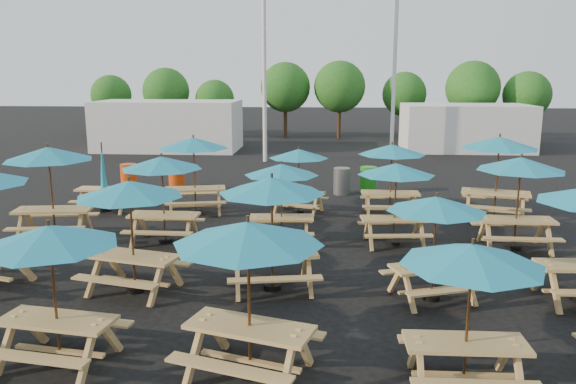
# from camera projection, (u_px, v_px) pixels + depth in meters

# --- Properties ---
(ground) EXTENTS (120.00, 120.00, 0.00)m
(ground) POSITION_uv_depth(u_px,v_px,m) (284.00, 246.00, 14.39)
(ground) COLOR black
(ground) RESTS_ON ground
(picnic_unit_2) EXTENTS (2.57, 2.57, 2.50)m
(picnic_unit_2) POSITION_uv_depth(u_px,v_px,m) (49.00, 159.00, 14.55)
(picnic_unit_2) COLOR tan
(picnic_unit_2) RESTS_ON ground
(picnic_unit_3) EXTENTS (1.75, 1.53, 2.22)m
(picnic_unit_3) POSITION_uv_depth(u_px,v_px,m) (104.00, 183.00, 17.88)
(picnic_unit_3) COLOR tan
(picnic_unit_3) RESTS_ON ground
(picnic_unit_4) EXTENTS (2.28, 2.28, 2.21)m
(picnic_unit_4) POSITION_uv_depth(u_px,v_px,m) (50.00, 243.00, 8.17)
(picnic_unit_4) COLOR tan
(picnic_unit_4) RESTS_ON ground
(picnic_unit_5) EXTENTS (2.56, 2.56, 2.32)m
(picnic_unit_5) POSITION_uv_depth(u_px,v_px,m) (130.00, 195.00, 10.98)
(picnic_unit_5) COLOR tan
(picnic_unit_5) RESTS_ON ground
(picnic_unit_6) EXTENTS (2.13, 2.13, 2.30)m
(picnic_unit_6) POSITION_uv_depth(u_px,v_px,m) (162.00, 168.00, 14.29)
(picnic_unit_6) COLOR tan
(picnic_unit_6) RESTS_ON ground
(picnic_unit_7) EXTENTS (2.60, 2.60, 2.42)m
(picnic_unit_7) POSITION_uv_depth(u_px,v_px,m) (194.00, 147.00, 17.38)
(picnic_unit_7) COLOR tan
(picnic_unit_7) RESTS_ON ground
(picnic_unit_8) EXTENTS (2.68, 2.68, 2.36)m
(picnic_unit_8) POSITION_uv_depth(u_px,v_px,m) (248.00, 242.00, 7.82)
(picnic_unit_8) COLOR tan
(picnic_unit_8) RESTS_ON ground
(picnic_unit_9) EXTENTS (2.48, 2.48, 2.36)m
(picnic_unit_9) POSITION_uv_depth(u_px,v_px,m) (272.00, 192.00, 11.12)
(picnic_unit_9) COLOR tan
(picnic_unit_9) RESTS_ON ground
(picnic_unit_10) EXTENTS (2.03, 2.03, 2.11)m
(picnic_unit_10) POSITION_uv_depth(u_px,v_px,m) (281.00, 174.00, 14.30)
(picnic_unit_10) COLOR tan
(picnic_unit_10) RESTS_ON ground
(picnic_unit_11) EXTENTS (2.30, 2.30, 2.06)m
(picnic_unit_11) POSITION_uv_depth(u_px,v_px,m) (299.00, 157.00, 17.45)
(picnic_unit_11) COLOR tan
(picnic_unit_11) RESTS_ON ground
(picnic_unit_12) EXTENTS (1.96, 1.96, 2.14)m
(picnic_unit_12) POSITION_uv_depth(u_px,v_px,m) (472.00, 263.00, 7.51)
(picnic_unit_12) COLOR tan
(picnic_unit_12) RESTS_ON ground
(picnic_unit_13) EXTENTS (2.40, 2.40, 2.09)m
(picnic_unit_13) POSITION_uv_depth(u_px,v_px,m) (436.00, 210.00, 10.63)
(picnic_unit_13) COLOR tan
(picnic_unit_13) RESTS_ON ground
(picnic_unit_14) EXTENTS (2.12, 2.12, 2.15)m
(picnic_unit_14) POSITION_uv_depth(u_px,v_px,m) (396.00, 174.00, 14.11)
(picnic_unit_14) COLOR tan
(picnic_unit_14) RESTS_ON ground
(picnic_unit_15) EXTENTS (2.06, 2.06, 2.26)m
(picnic_unit_15) POSITION_uv_depth(u_px,v_px,m) (392.00, 154.00, 17.02)
(picnic_unit_15) COLOR tan
(picnic_unit_15) RESTS_ON ground
(picnic_unit_18) EXTENTS (2.19, 2.19, 2.36)m
(picnic_unit_18) POSITION_uv_depth(u_px,v_px,m) (520.00, 169.00, 13.73)
(picnic_unit_18) COLOR tan
(picnic_unit_18) RESTS_ON ground
(picnic_unit_19) EXTENTS (2.82, 2.82, 2.52)m
(picnic_unit_19) POSITION_uv_depth(u_px,v_px,m) (499.00, 147.00, 16.67)
(picnic_unit_19) COLOR tan
(picnic_unit_19) RESTS_ON ground
(waste_bin_0) EXTENTS (0.60, 0.60, 0.97)m
(waste_bin_0) POSITION_uv_depth(u_px,v_px,m) (129.00, 177.00, 21.34)
(waste_bin_0) COLOR #D2400C
(waste_bin_0) RESTS_ON ground
(waste_bin_1) EXTENTS (0.60, 0.60, 0.97)m
(waste_bin_1) POSITION_uv_depth(u_px,v_px,m) (177.00, 178.00, 21.04)
(waste_bin_1) COLOR #D2400C
(waste_bin_1) RESTS_ON ground
(waste_bin_2) EXTENTS (0.60, 0.60, 0.97)m
(waste_bin_2) POSITION_uv_depth(u_px,v_px,m) (342.00, 181.00, 20.46)
(waste_bin_2) COLOR gray
(waste_bin_2) RESTS_ON ground
(waste_bin_3) EXTENTS (0.60, 0.60, 0.97)m
(waste_bin_3) POSITION_uv_depth(u_px,v_px,m) (368.00, 180.00, 20.71)
(waste_bin_3) COLOR #1D8518
(waste_bin_3) RESTS_ON ground
(mast_0) EXTENTS (0.20, 0.20, 12.00)m
(mast_0) POSITION_uv_depth(u_px,v_px,m) (264.00, 38.00, 26.94)
(mast_0) COLOR silver
(mast_0) RESTS_ON ground
(mast_1) EXTENTS (0.20, 0.20, 12.00)m
(mast_1) POSITION_uv_depth(u_px,v_px,m) (396.00, 40.00, 28.47)
(mast_1) COLOR silver
(mast_1) RESTS_ON ground
(event_tent_0) EXTENTS (8.00, 4.00, 2.80)m
(event_tent_0) POSITION_uv_depth(u_px,v_px,m) (169.00, 125.00, 32.20)
(event_tent_0) COLOR silver
(event_tent_0) RESTS_ON ground
(event_tent_1) EXTENTS (7.00, 4.00, 2.60)m
(event_tent_1) POSITION_uv_depth(u_px,v_px,m) (465.00, 127.00, 32.07)
(event_tent_1) COLOR silver
(event_tent_1) RESTS_ON ground
(tree_0) EXTENTS (2.80, 2.80, 4.24)m
(tree_0) POSITION_uv_depth(u_px,v_px,m) (111.00, 95.00, 39.38)
(tree_0) COLOR #382314
(tree_0) RESTS_ON ground
(tree_1) EXTENTS (3.11, 3.11, 4.72)m
(tree_1) POSITION_uv_depth(u_px,v_px,m) (166.00, 91.00, 37.71)
(tree_1) COLOR #382314
(tree_1) RESTS_ON ground
(tree_2) EXTENTS (2.59, 2.59, 3.93)m
(tree_2) POSITION_uv_depth(u_px,v_px,m) (215.00, 99.00, 37.35)
(tree_2) COLOR #382314
(tree_2) RESTS_ON ground
(tree_3) EXTENTS (3.36, 3.36, 5.09)m
(tree_3) POSITION_uv_depth(u_px,v_px,m) (285.00, 87.00, 37.92)
(tree_3) COLOR #382314
(tree_3) RESTS_ON ground
(tree_4) EXTENTS (3.41, 3.41, 5.17)m
(tree_4) POSITION_uv_depth(u_px,v_px,m) (340.00, 87.00, 37.22)
(tree_4) COLOR #382314
(tree_4) RESTS_ON ground
(tree_5) EXTENTS (2.94, 2.94, 4.45)m
(tree_5) POSITION_uv_depth(u_px,v_px,m) (404.00, 94.00, 37.45)
(tree_5) COLOR #382314
(tree_5) RESTS_ON ground
(tree_6) EXTENTS (3.38, 3.38, 5.13)m
(tree_6) POSITION_uv_depth(u_px,v_px,m) (473.00, 88.00, 35.35)
(tree_6) COLOR #382314
(tree_6) RESTS_ON ground
(tree_7) EXTENTS (2.95, 2.95, 4.48)m
(tree_7) POSITION_uv_depth(u_px,v_px,m) (527.00, 95.00, 35.24)
(tree_7) COLOR #382314
(tree_7) RESTS_ON ground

